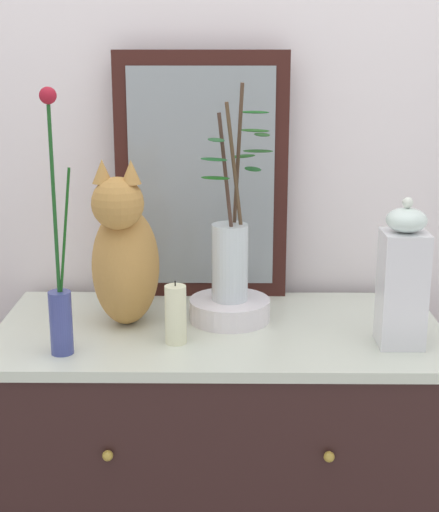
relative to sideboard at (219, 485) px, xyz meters
name	(u,v)px	position (x,y,z in m)	size (l,w,h in m)	color
wall_back	(221,137)	(0.00, 0.35, 0.86)	(4.40, 0.08, 2.60)	white
sideboard	(219,485)	(0.00, 0.00, 0.00)	(1.09, 0.56, 0.88)	#311B1A
mirror_leaning	(202,177)	(-0.05, 0.25, 0.77)	(0.46, 0.03, 0.65)	#381713
cat_sitting	(125,255)	(-0.23, 0.02, 0.61)	(0.18, 0.39, 0.41)	#BA8441
vase_slim_green	(59,292)	(-0.35, -0.17, 0.58)	(0.06, 0.05, 0.58)	#3B4487
bowl_porcelain	(230,310)	(0.03, 0.05, 0.47)	(0.20, 0.20, 0.05)	white
vase_glass_clear	(231,250)	(0.03, 0.05, 0.62)	(0.18, 0.15, 0.53)	silver
jar_lidded_porcelain	(403,279)	(0.41, -0.11, 0.59)	(0.10, 0.10, 0.34)	white
candle_pillar	(176,315)	(-0.10, -0.10, 0.51)	(0.05, 0.05, 0.15)	#EBEAC0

